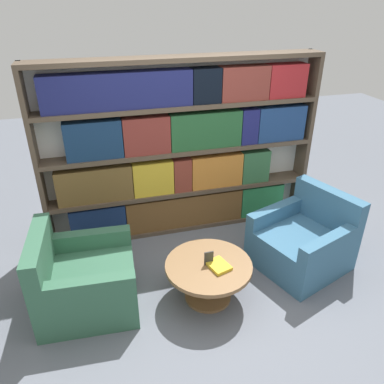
{
  "coord_description": "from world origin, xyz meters",
  "views": [
    {
      "loc": [
        -0.98,
        -2.59,
        2.67
      ],
      "look_at": [
        -0.08,
        0.64,
        0.88
      ],
      "focal_mm": 35.0,
      "sensor_mm": 36.0,
      "label": 1
    }
  ],
  "objects": [
    {
      "name": "armchair_left",
      "position": [
        -1.25,
        0.28,
        0.28
      ],
      "size": [
        0.93,
        0.89,
        0.82
      ],
      "rotation": [
        0.0,
        0.0,
        1.51
      ],
      "color": "#336047",
      "rests_on": "ground_plane"
    },
    {
      "name": "armchair_right",
      "position": [
        1.08,
        0.29,
        0.28
      ],
      "size": [
        1.11,
        1.08,
        0.82
      ],
      "rotation": [
        0.0,
        0.0,
        -1.23
      ],
      "color": "#386684",
      "rests_on": "ground_plane"
    },
    {
      "name": "stray_book",
      "position": [
        -0.01,
        -0.01,
        0.42
      ],
      "size": [
        0.22,
        0.26,
        0.03
      ],
      "color": "gold",
      "rests_on": "coffee_table"
    },
    {
      "name": "ground_plane",
      "position": [
        0.0,
        0.0,
        0.0
      ],
      "size": [
        14.0,
        14.0,
        0.0
      ],
      "primitive_type": "plane",
      "color": "slate"
    },
    {
      "name": "coffee_table",
      "position": [
        -0.08,
        0.06,
        0.29
      ],
      "size": [
        0.83,
        0.83,
        0.41
      ],
      "color": "brown",
      "rests_on": "ground_plane"
    },
    {
      "name": "bookshelf",
      "position": [
        -0.01,
        1.4,
        1.03
      ],
      "size": [
        3.24,
        0.3,
        2.09
      ],
      "color": "silver",
      "rests_on": "ground_plane"
    },
    {
      "name": "table_sign",
      "position": [
        -0.08,
        0.06,
        0.47
      ],
      "size": [
        0.09,
        0.06,
        0.14
      ],
      "color": "black",
      "rests_on": "coffee_table"
    }
  ]
}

